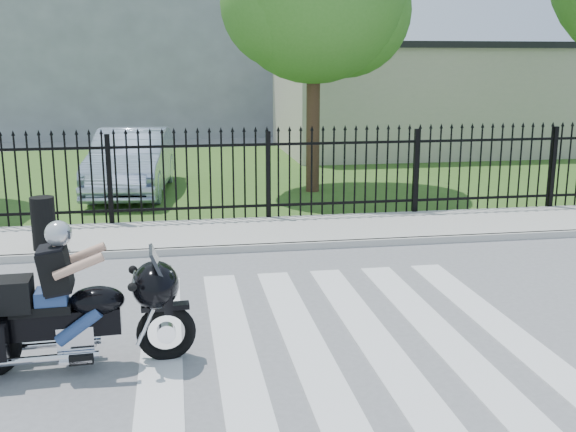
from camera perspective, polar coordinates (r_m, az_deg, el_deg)
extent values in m
plane|color=slate|center=(7.69, 4.67, -10.97)|extent=(120.00, 120.00, 0.00)
cube|color=#ADAAA3|center=(12.32, -1.01, -1.37)|extent=(40.00, 2.00, 0.12)
cube|color=#ADAAA3|center=(11.36, -0.26, -2.61)|extent=(40.00, 0.12, 0.12)
cube|color=#33591E|center=(19.14, -4.15, 3.62)|extent=(40.00, 12.00, 0.02)
cube|color=black|center=(13.21, -1.67, 0.91)|extent=(26.00, 0.04, 0.05)
cube|color=black|center=(13.01, -1.70, 6.08)|extent=(26.00, 0.04, 0.05)
cylinder|color=#382316|center=(16.17, 2.14, 9.32)|extent=(0.32, 0.32, 4.16)
cube|color=#BEB39E|center=(24.47, 11.61, 9.54)|extent=(10.00, 6.00, 3.50)
cube|color=black|center=(24.43, 11.81, 13.87)|extent=(10.20, 6.20, 0.20)
torus|color=black|center=(7.37, -10.26, -9.69)|extent=(0.64, 0.15, 0.63)
cube|color=black|center=(7.35, -18.63, -8.56)|extent=(1.20, 0.27, 0.27)
ellipsoid|color=black|center=(7.24, -15.86, -6.91)|extent=(0.58, 0.39, 0.30)
cube|color=black|center=(7.31, -20.16, -7.33)|extent=(0.61, 0.32, 0.09)
cube|color=silver|center=(7.39, -17.47, -9.65)|extent=(0.38, 0.29, 0.27)
ellipsoid|color=black|center=(7.18, -11.17, -5.75)|extent=(0.52, 0.68, 0.49)
cube|color=black|center=(7.31, -22.54, -6.18)|extent=(0.45, 0.37, 0.33)
cube|color=navy|center=(7.26, -19.36, -6.49)|extent=(0.32, 0.29, 0.16)
sphere|color=#B4B7BC|center=(7.06, -18.88, -1.42)|extent=(0.26, 0.26, 0.26)
imported|color=#ACBBD9|center=(16.50, -13.07, 4.52)|extent=(2.03, 4.74, 1.52)
cylinder|color=black|center=(11.59, -19.98, -0.58)|extent=(0.46, 0.46, 0.86)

